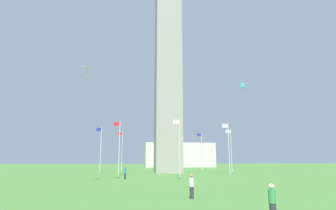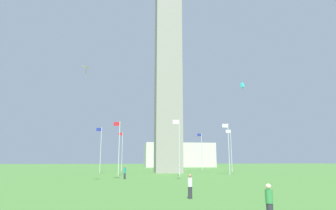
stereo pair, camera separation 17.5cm
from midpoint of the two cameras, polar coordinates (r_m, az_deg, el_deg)
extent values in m
plane|color=#3D6B2D|center=(59.09, -0.09, -13.64)|extent=(260.00, 260.00, 0.00)
cube|color=gray|center=(62.10, -0.08, 7.03)|extent=(5.49, 5.49, 43.89)
cylinder|color=silver|center=(58.82, -13.63, -8.88)|extent=(0.14, 0.14, 9.17)
cube|color=#1E2D99|center=(59.15, -13.98, -4.85)|extent=(1.00, 0.03, 0.64)
cylinder|color=silver|center=(48.85, -10.01, -8.64)|extent=(0.14, 0.14, 9.17)
cube|color=red|center=(49.21, -10.49, -3.80)|extent=(1.00, 0.03, 0.64)
cylinder|color=silver|center=(45.49, 2.26, -8.63)|extent=(0.14, 0.14, 9.17)
cube|color=white|center=(45.76, 1.54, -3.45)|extent=(1.00, 0.03, 0.64)
cylinder|color=silver|center=(51.91, 12.21, -8.69)|extent=(0.14, 0.14, 9.17)
cube|color=white|center=(52.04, 11.46, -4.15)|extent=(1.00, 0.03, 0.64)
cylinder|color=silver|center=(62.41, 12.67, -9.03)|extent=(0.14, 0.14, 9.17)
cube|color=white|center=(62.48, 12.04, -5.25)|extent=(1.00, 0.03, 0.64)
cylinder|color=silver|center=(70.48, 6.79, -9.42)|extent=(0.14, 0.14, 9.17)
cube|color=#1E2D99|center=(70.58, 6.28, -6.07)|extent=(1.00, 0.03, 0.64)
cylinder|color=silver|center=(72.69, -1.56, -9.54)|extent=(0.14, 0.14, 9.17)
cube|color=red|center=(72.86, -1.98, -6.28)|extent=(1.00, 0.03, 0.64)
cylinder|color=silver|center=(68.26, -9.42, -9.30)|extent=(0.14, 0.14, 9.17)
cube|color=red|center=(68.52, -9.78, -5.83)|extent=(1.00, 0.03, 0.64)
cylinder|color=#388C47|center=(13.55, 20.06, -17.06)|extent=(0.32, 0.32, 0.58)
sphere|color=beige|center=(13.51, 19.95, -15.33)|extent=(0.24, 0.24, 0.24)
cylinder|color=#2D2D38|center=(40.53, -8.88, -14.13)|extent=(0.29, 0.29, 0.80)
cylinder|color=teal|center=(40.49, -8.84, -13.04)|extent=(0.32, 0.32, 0.73)
sphere|color=#936B4C|center=(40.48, -8.82, -12.35)|extent=(0.24, 0.24, 0.24)
cylinder|color=#2D2D38|center=(20.43, 4.60, -17.37)|extent=(0.29, 0.29, 0.80)
cylinder|color=white|center=(20.37, 4.57, -15.39)|extent=(0.32, 0.32, 0.61)
sphere|color=#936B4C|center=(20.34, 4.55, -14.20)|extent=(0.24, 0.24, 0.24)
cube|color=#33C6D1|center=(51.36, 14.83, 3.91)|extent=(0.77, 0.81, 0.92)
cylinder|color=teal|center=(51.17, 14.87, 3.11)|extent=(0.04, 0.04, 1.11)
cube|color=yellow|center=(35.46, -16.32, 7.39)|extent=(1.13, 1.14, 0.30)
cylinder|color=#A4921C|center=(35.26, -16.38, 6.36)|extent=(0.04, 0.04, 1.00)
cube|color=beige|center=(107.46, 1.93, -10.18)|extent=(25.03, 15.69, 8.62)
camera|label=1|loc=(0.09, -90.08, 0.02)|focal=29.93mm
camera|label=2|loc=(0.09, 89.92, -0.02)|focal=29.93mm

